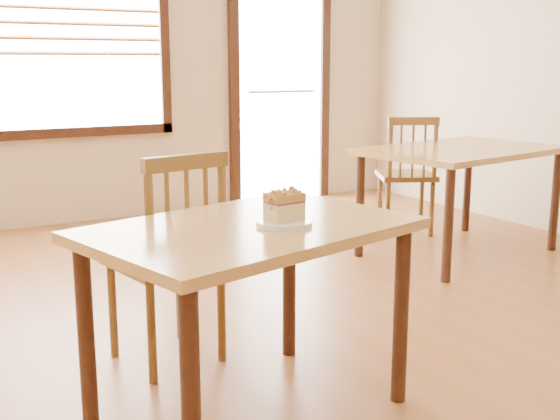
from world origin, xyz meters
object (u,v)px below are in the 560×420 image
Objects in this scene: cafe_table_second at (461,160)px; cafe_chair_second at (407,174)px; cafe_chair_main at (170,257)px; cake_slice at (284,205)px; cafe_table_main at (250,252)px; plate at (284,223)px.

cafe_chair_second is (0.07, 0.65, -0.19)m from cafe_table_second.
cafe_chair_main is 7.00× the size of cake_slice.
cafe_table_second is at bearing -173.01° from cafe_chair_main.
cafe_table_main is 0.22m from cake_slice.
cafe_chair_main is 4.76× the size of plate.
plate is (-2.24, -1.40, 0.09)m from cafe_table_second.
cafe_chair_second is 4.60× the size of plate.
cafe_chair_second reaches higher than cafe_table_main.
cafe_table_second is 10.54× the size of cake_slice.
plate is (0.10, -0.07, 0.11)m from cafe_table_main.
cafe_chair_second is at bearing -160.88° from cafe_chair_main.
cafe_table_second is at bearing 28.17° from cake_slice.
cafe_chair_main is (-0.08, 0.61, -0.16)m from cafe_table_main.
cake_slice is at bearing 95.19° from cafe_chair_main.
cake_slice reaches higher than cafe_table_main.
cake_slice is (-2.32, -2.05, 0.35)m from cafe_chair_second.
cake_slice is (-2.24, -1.40, 0.16)m from cafe_table_second.
cafe_chair_second is at bearing 41.45° from plate.
cafe_chair_second is at bearing 74.87° from cafe_table_second.
cafe_chair_second is at bearing 25.98° from cafe_table_main.
cafe_table_main is 2.70m from cafe_table_second.
cafe_chair_main is at bearing 100.89° from cake_slice.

